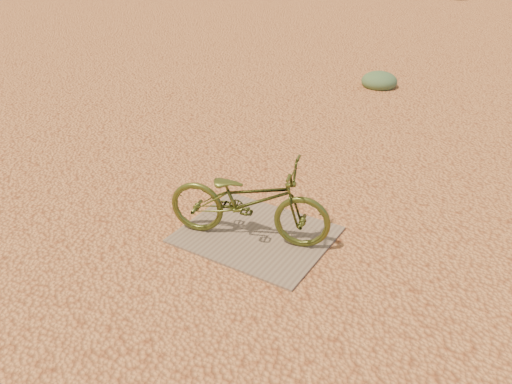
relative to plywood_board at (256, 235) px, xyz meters
The scene contains 4 objects.
ground 0.64m from the plywood_board, 30.25° to the left, with size 120.00×120.00×0.00m, color tan.
plywood_board is the anchor object (origin of this frame).
bicycle 0.41m from the plywood_board, 107.39° to the right, with size 0.52×1.49×0.78m, color #414A1A.
kale_a 5.31m from the plywood_board, 97.17° to the left, with size 0.63×0.63×0.35m, color #496943.
Camera 1 is at (1.51, -3.67, 2.60)m, focal length 35.00 mm.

